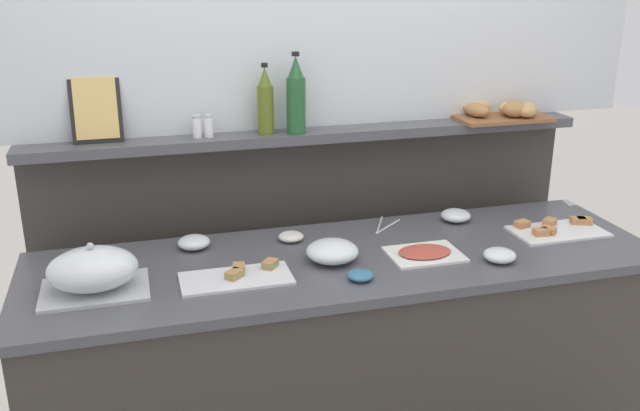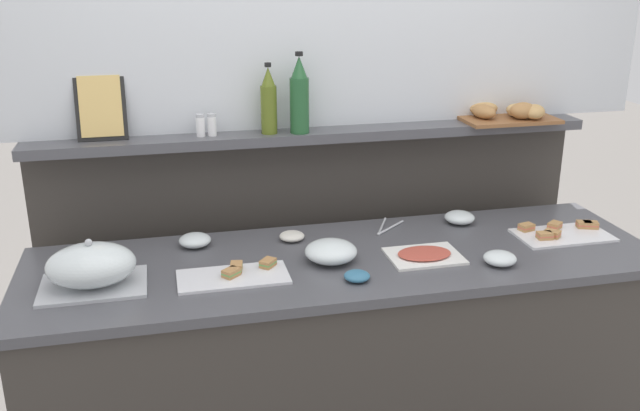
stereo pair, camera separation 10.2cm
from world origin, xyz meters
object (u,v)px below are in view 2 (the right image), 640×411
glass_bowl_extra (500,259)px  glass_bowl_large (331,252)px  cold_cuts_platter (424,255)px  bread_basket (506,113)px  condiment_bowl_dark (292,236)px  sandwich_platter_front (561,233)px  olive_oil_bottle (269,102)px  serving_tongs (386,227)px  salt_shaker (200,125)px  serving_cloche (91,267)px  glass_bowl_small (195,241)px  sandwich_platter_rear (236,275)px  pepper_shaker (212,125)px  framed_picture (101,106)px  glass_bowl_medium (460,218)px  condiment_bowl_cream (357,276)px  wine_bottle_green (299,97)px

glass_bowl_extra → glass_bowl_large: bearing=164.2°
cold_cuts_platter → bread_basket: (0.54, 0.51, 0.39)m
condiment_bowl_dark → bread_basket: (0.98, 0.24, 0.38)m
sandwich_platter_front → olive_oil_bottle: bearing=158.2°
serving_tongs → salt_shaker: size_ratio=1.96×
serving_tongs → olive_oil_bottle: size_ratio=0.62×
serving_cloche → sandwich_platter_front: bearing=2.2°
serving_cloche → glass_bowl_small: (0.35, 0.28, -0.05)m
serving_cloche → salt_shaker: (0.40, 0.50, 0.34)m
sandwich_platter_rear → olive_oil_bottle: size_ratio=1.35×
pepper_shaker → glass_bowl_small: bearing=-114.3°
glass_bowl_extra → sandwich_platter_front: bearing=28.7°
glass_bowl_large → framed_picture: bearing=146.4°
glass_bowl_small → salt_shaker: (0.06, 0.22, 0.39)m
bread_basket → cold_cuts_platter: bearing=-136.8°
serving_cloche → glass_bowl_medium: 1.44m
glass_bowl_extra → salt_shaker: salt_shaker is taller
serving_cloche → serving_tongs: 1.14m
serving_cloche → bread_basket: 1.79m
serving_cloche → condiment_bowl_cream: (0.85, -0.14, -0.06)m
olive_oil_bottle → cold_cuts_platter: bearing=-47.0°
glass_bowl_medium → glass_bowl_small: 1.06m
cold_cuts_platter → serving_cloche: serving_cloche is taller
cold_cuts_platter → serving_tongs: (-0.05, 0.31, -0.00)m
condiment_bowl_dark → bread_basket: 1.08m
glass_bowl_large → pepper_shaker: (-0.36, 0.47, 0.37)m
serving_cloche → serving_tongs: bearing=14.9°
glass_bowl_small → bread_basket: (1.34, 0.22, 0.38)m
sandwich_platter_front → glass_bowl_large: size_ratio=1.94×
condiment_bowl_cream → wine_bottle_green: (-0.07, 0.62, 0.49)m
cold_cuts_platter → glass_bowl_medium: 0.40m
sandwich_platter_front → framed_picture: bearing=164.4°
sandwich_platter_front → wine_bottle_green: size_ratio=1.14×
serving_cloche → olive_oil_bottle: size_ratio=1.23×
sandwich_platter_rear → salt_shaker: size_ratio=4.28×
glass_bowl_extra → condiment_bowl_cream: glass_bowl_extra is taller
serving_cloche → bread_basket: (1.69, 0.50, 0.33)m
serving_cloche → glass_bowl_small: bearing=39.0°
glass_bowl_small → glass_bowl_extra: glass_bowl_small is taller
serving_tongs → framed_picture: bearing=166.7°
cold_cuts_platter → condiment_bowl_dark: size_ratio=2.73×
condiment_bowl_dark → framed_picture: framed_picture is taller
glass_bowl_large → cold_cuts_platter: bearing=-7.6°
glass_bowl_medium → bread_basket: bearing=37.5°
glass_bowl_medium → framed_picture: (-1.37, 0.26, 0.47)m
sandwich_platter_front → pepper_shaker: 1.42m
wine_bottle_green → pepper_shaker: bearing=175.7°
framed_picture → condiment_bowl_dark: bearing=-23.1°
olive_oil_bottle → framed_picture: bearing=175.6°
glass_bowl_extra → serving_tongs: bearing=123.7°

